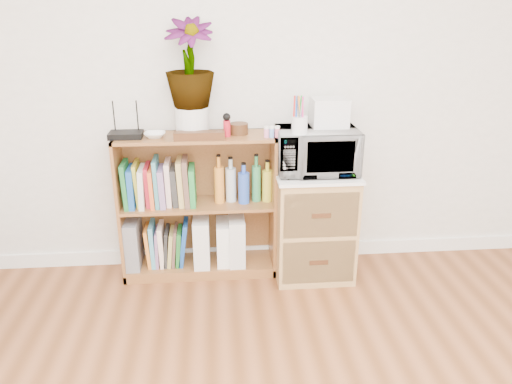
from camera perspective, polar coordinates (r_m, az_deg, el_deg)
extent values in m
cube|color=white|center=(3.59, -0.64, -6.86)|extent=(4.00, 0.02, 0.10)
cube|color=brown|center=(3.28, -6.61, -1.62)|extent=(1.00, 0.30, 0.95)
cube|color=#9E7542|center=(3.32, 6.54, -3.69)|extent=(0.50, 0.45, 0.70)
imported|color=white|center=(3.13, 6.95, 4.70)|extent=(0.50, 0.34, 0.28)
cylinder|color=silver|center=(2.96, 4.99, 7.63)|extent=(0.09, 0.09, 0.10)
cube|color=silver|center=(3.16, 8.36, 9.00)|extent=(0.22, 0.18, 0.18)
cube|color=black|center=(3.15, -14.64, 6.35)|extent=(0.20, 0.14, 0.04)
imported|color=white|center=(3.11, -11.48, 6.41)|extent=(0.13, 0.13, 0.03)
cylinder|color=silver|center=(3.13, -7.32, 8.06)|extent=(0.20, 0.20, 0.17)
imported|color=#33803B|center=(3.07, -7.62, 14.39)|extent=(0.29, 0.29, 0.52)
cube|color=#3A1D10|center=(3.02, -6.49, 6.43)|extent=(0.30, 0.08, 0.05)
cylinder|color=red|center=(3.07, -3.35, 7.26)|extent=(0.04, 0.04, 0.10)
cylinder|color=#3C2410|center=(3.13, -1.99, 7.24)|extent=(0.12, 0.12, 0.07)
cube|color=#CE728C|center=(3.05, 1.82, 6.81)|extent=(0.12, 0.04, 0.06)
cube|color=slate|center=(3.42, -13.87, -5.57)|extent=(0.10, 0.26, 0.33)
cube|color=silver|center=(3.37, -6.24, -5.46)|extent=(0.10, 0.26, 0.33)
cube|color=white|center=(3.37, -3.73, -5.69)|extent=(0.09, 0.23, 0.29)
cube|color=silver|center=(3.37, -2.22, -5.37)|extent=(0.10, 0.26, 0.32)
cube|color=#1D6F31|center=(3.26, -14.58, 0.92)|extent=(0.04, 0.20, 0.29)
cube|color=#194D9B|center=(3.26, -13.93, 0.66)|extent=(0.04, 0.20, 0.26)
cube|color=gold|center=(3.25, -13.38, 0.87)|extent=(0.04, 0.20, 0.28)
cube|color=silver|center=(3.25, -12.82, 0.69)|extent=(0.04, 0.20, 0.26)
cube|color=red|center=(3.25, -12.23, 0.74)|extent=(0.03, 0.20, 0.26)
cube|color=#E25C28|center=(3.25, -11.71, 0.68)|extent=(0.03, 0.20, 0.25)
cube|color=teal|center=(3.23, -11.24, 1.19)|extent=(0.03, 0.20, 0.31)
cube|color=slate|center=(3.24, -10.60, 0.70)|extent=(0.04, 0.20, 0.25)
cube|color=beige|center=(3.23, -9.95, 1.01)|extent=(0.04, 0.20, 0.28)
cube|color=#2B2B2B|center=(3.23, -9.26, 0.69)|extent=(0.05, 0.20, 0.24)
cube|color=tan|center=(3.22, -8.60, 1.16)|extent=(0.04, 0.20, 0.30)
cube|color=brown|center=(3.22, -7.95, 1.28)|extent=(0.04, 0.20, 0.31)
cube|color=#228036|center=(3.22, -7.26, 0.81)|extent=(0.04, 0.20, 0.25)
cylinder|color=orange|center=(3.21, -4.24, 1.43)|extent=(0.06, 0.06, 0.31)
cylinder|color=#ACBBC2|center=(3.22, -2.89, 1.27)|extent=(0.07, 0.07, 0.29)
cylinder|color=blue|center=(3.22, -1.43, 1.08)|extent=(0.07, 0.07, 0.26)
cylinder|color=#30864E|center=(3.22, 0.04, 1.50)|extent=(0.06, 0.06, 0.31)
cylinder|color=gold|center=(3.23, 1.29, 1.23)|extent=(0.07, 0.07, 0.27)
cube|color=orange|center=(3.42, -12.13, -5.98)|extent=(0.04, 0.19, 0.27)
cube|color=teal|center=(3.41, -11.66, -5.78)|extent=(0.03, 0.19, 0.29)
cube|color=slate|center=(3.42, -11.16, -6.12)|extent=(0.03, 0.19, 0.25)
cube|color=beige|center=(3.41, -10.69, -5.85)|extent=(0.04, 0.19, 0.28)
cube|color=black|center=(3.41, -10.17, -6.08)|extent=(0.04, 0.19, 0.25)
cube|color=#9E9249|center=(3.41, -9.70, -6.17)|extent=(0.05, 0.19, 0.24)
cube|color=brown|center=(3.40, -9.26, -5.99)|extent=(0.05, 0.19, 0.26)
cube|color=#1B6825|center=(3.40, -8.79, -6.10)|extent=(0.05, 0.19, 0.24)
cube|color=navy|center=(3.39, -8.27, -5.69)|extent=(0.07, 0.19, 0.30)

